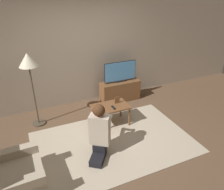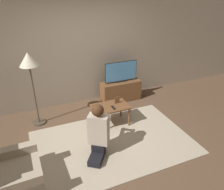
{
  "view_description": "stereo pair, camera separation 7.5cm",
  "coord_description": "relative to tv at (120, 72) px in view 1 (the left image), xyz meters",
  "views": [
    {
      "loc": [
        -1.4,
        -3.06,
        2.73
      ],
      "look_at": [
        0.27,
        0.68,
        0.67
      ],
      "focal_mm": 35.0,
      "sensor_mm": 36.0,
      "label": 1
    },
    {
      "loc": [
        -1.33,
        -3.09,
        2.73
      ],
      "look_at": [
        0.27,
        0.68,
        0.67
      ],
      "focal_mm": 35.0,
      "sensor_mm": 36.0,
      "label": 2
    }
  ],
  "objects": [
    {
      "name": "floor_lamp",
      "position": [
        -2.12,
        -0.29,
        0.56
      ],
      "size": [
        0.37,
        0.37,
        1.59
      ],
      "color": "#4C4233",
      "rests_on": "ground_plane"
    },
    {
      "name": "ground_plane",
      "position": [
        -0.88,
        -1.56,
        -0.79
      ],
      "size": [
        10.0,
        10.0,
        0.0
      ],
      "primitive_type": "plane",
      "color": "brown"
    },
    {
      "name": "tv_stand",
      "position": [
        0.0,
        -0.0,
        -0.53
      ],
      "size": [
        1.03,
        0.36,
        0.53
      ],
      "color": "brown",
      "rests_on": "ground_plane"
    },
    {
      "name": "rug",
      "position": [
        -0.88,
        -1.56,
        -0.79
      ],
      "size": [
        2.98,
        1.94,
        0.02
      ],
      "color": "#BCAD93",
      "rests_on": "ground_plane"
    },
    {
      "name": "person_kneeling",
      "position": [
        -1.24,
        -1.76,
        -0.27
      ],
      "size": [
        0.64,
        0.77,
        1.01
      ],
      "rotation": [
        0.0,
        0.0,
        2.53
      ],
      "color": "black",
      "rests_on": "rug"
    },
    {
      "name": "coffee_table",
      "position": [
        -0.69,
        -0.96,
        -0.39
      ],
      "size": [
        0.77,
        0.48,
        0.46
      ],
      "color": "brown",
      "rests_on": "ground_plane"
    },
    {
      "name": "wall_back",
      "position": [
        -0.88,
        0.37,
        0.51
      ],
      "size": [
        10.0,
        0.06,
        2.6
      ],
      "color": "tan",
      "rests_on": "ground_plane"
    },
    {
      "name": "picture_frame",
      "position": [
        -0.51,
        -0.9,
        -0.26
      ],
      "size": [
        0.11,
        0.01,
        0.15
      ],
      "color": "brown",
      "rests_on": "coffee_table"
    },
    {
      "name": "armchair",
      "position": [
        -2.66,
        -2.01,
        -0.52
      ],
      "size": [
        0.77,
        0.83,
        0.84
      ],
      "rotation": [
        0.0,
        0.0,
        1.6
      ],
      "color": "#B7A88E",
      "rests_on": "ground_plane"
    },
    {
      "name": "tv",
      "position": [
        0.0,
        0.0,
        0.0
      ],
      "size": [
        0.86,
        0.08,
        0.53
      ],
      "color": "black",
      "rests_on": "tv_stand"
    },
    {
      "name": "remote",
      "position": [
        -0.67,
        -1.06,
        -0.32
      ],
      "size": [
        0.04,
        0.15,
        0.02
      ],
      "color": "black",
      "rests_on": "coffee_table"
    }
  ]
}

